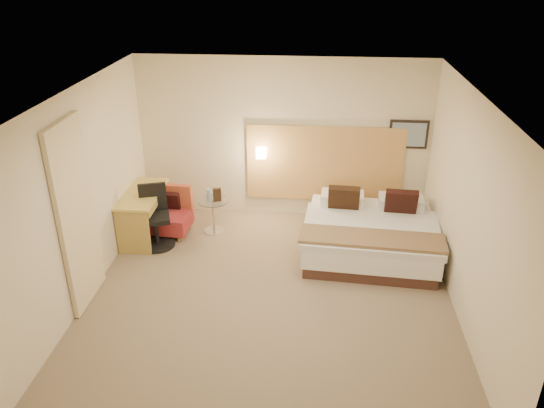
# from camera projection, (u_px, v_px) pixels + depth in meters

# --- Properties ---
(floor) EXTENTS (4.80, 5.00, 0.02)m
(floor) POSITION_uv_depth(u_px,v_px,m) (270.00, 296.00, 7.09)
(floor) COLOR #7A6852
(floor) RESTS_ON ground
(ceiling) EXTENTS (4.80, 5.00, 0.02)m
(ceiling) POSITION_uv_depth(u_px,v_px,m) (269.00, 95.00, 5.91)
(ceiling) COLOR white
(ceiling) RESTS_ON floor
(wall_back) EXTENTS (4.80, 0.02, 2.70)m
(wall_back) POSITION_uv_depth(u_px,v_px,m) (283.00, 139.00, 8.75)
(wall_back) COLOR beige
(wall_back) RESTS_ON floor
(wall_front) EXTENTS (4.80, 0.02, 2.70)m
(wall_front) POSITION_uv_depth(u_px,v_px,m) (241.00, 340.00, 4.24)
(wall_front) COLOR beige
(wall_front) RESTS_ON floor
(wall_left) EXTENTS (0.02, 5.00, 2.70)m
(wall_left) POSITION_uv_depth(u_px,v_px,m) (79.00, 198.00, 6.68)
(wall_left) COLOR beige
(wall_left) RESTS_ON floor
(wall_right) EXTENTS (0.02, 5.00, 2.70)m
(wall_right) POSITION_uv_depth(u_px,v_px,m) (471.00, 212.00, 6.31)
(wall_right) COLOR beige
(wall_right) RESTS_ON floor
(headboard_panel) EXTENTS (2.60, 0.04, 1.30)m
(headboard_panel) POSITION_uv_depth(u_px,v_px,m) (325.00, 164.00, 8.83)
(headboard_panel) COLOR tan
(headboard_panel) RESTS_ON wall_back
(art_frame) EXTENTS (0.62, 0.03, 0.47)m
(art_frame) POSITION_uv_depth(u_px,v_px,m) (408.00, 134.00, 8.50)
(art_frame) COLOR black
(art_frame) RESTS_ON wall_back
(art_canvas) EXTENTS (0.54, 0.01, 0.39)m
(art_canvas) POSITION_uv_depth(u_px,v_px,m) (409.00, 135.00, 8.48)
(art_canvas) COLOR #768DA2
(art_canvas) RESTS_ON wall_back
(lamp_arm) EXTENTS (0.02, 0.12, 0.02)m
(lamp_arm) POSITION_uv_depth(u_px,v_px,m) (262.00, 152.00, 8.78)
(lamp_arm) COLOR silver
(lamp_arm) RESTS_ON wall_back
(lamp_shade) EXTENTS (0.15, 0.15, 0.15)m
(lamp_shade) POSITION_uv_depth(u_px,v_px,m) (261.00, 153.00, 8.73)
(lamp_shade) COLOR #FFEDC6
(lamp_shade) RESTS_ON wall_back
(curtain) EXTENTS (0.06, 0.90, 2.42)m
(curtain) POSITION_uv_depth(u_px,v_px,m) (77.00, 216.00, 6.51)
(curtain) COLOR beige
(curtain) RESTS_ON wall_left
(bottle_a) EXTENTS (0.07, 0.07, 0.20)m
(bottle_a) POSITION_uv_depth(u_px,v_px,m) (209.00, 195.00, 8.42)
(bottle_a) COLOR #86AACF
(bottle_a) RESTS_ON side_table
(menu_folder) EXTENTS (0.14, 0.08, 0.22)m
(menu_folder) POSITION_uv_depth(u_px,v_px,m) (217.00, 195.00, 8.40)
(menu_folder) COLOR #332215
(menu_folder) RESTS_ON side_table
(bed) EXTENTS (2.08, 2.04, 0.96)m
(bed) POSITION_uv_depth(u_px,v_px,m) (370.00, 233.00, 8.01)
(bed) COLOR #422721
(bed) RESTS_ON floor
(lounge_chair) EXTENTS (0.75, 0.67, 0.74)m
(lounge_chair) POSITION_uv_depth(u_px,v_px,m) (168.00, 215.00, 8.59)
(lounge_chair) COLOR tan
(lounge_chair) RESTS_ON floor
(side_table) EXTENTS (0.62, 0.62, 0.56)m
(side_table) POSITION_uv_depth(u_px,v_px,m) (214.00, 214.00, 8.58)
(side_table) COLOR white
(side_table) RESTS_ON floor
(desk) EXTENTS (0.57, 1.23, 0.76)m
(desk) POSITION_uv_depth(u_px,v_px,m) (144.00, 202.00, 8.31)
(desk) COLOR gold
(desk) RESTS_ON floor
(desk_chair) EXTENTS (0.69, 0.69, 0.96)m
(desk_chair) POSITION_uv_depth(u_px,v_px,m) (155.00, 222.00, 8.15)
(desk_chair) COLOR black
(desk_chair) RESTS_ON floor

